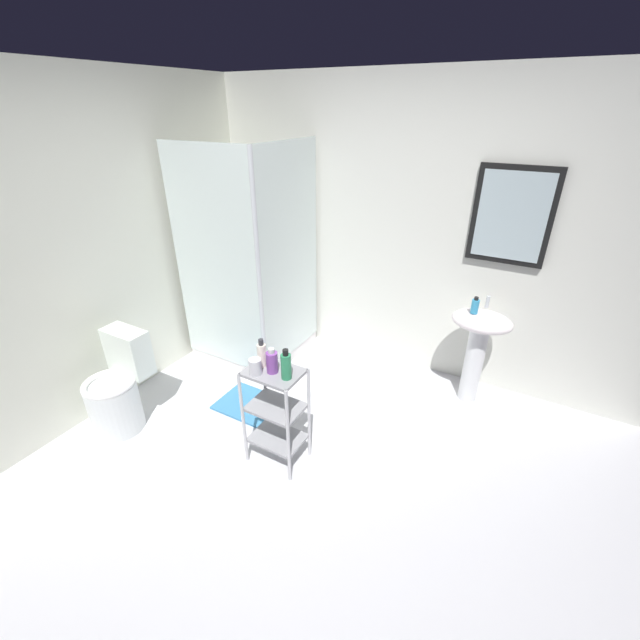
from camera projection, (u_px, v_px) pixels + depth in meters
The scene contains 14 objects.
ground_plane at pixel (293, 487), 2.74m from camera, with size 4.20×4.20×0.02m, color silver.
wall_back at pixel (405, 233), 3.58m from camera, with size 4.20×0.14×2.50m.
wall_left at pixel (69, 260), 2.96m from camera, with size 0.10×4.20×2.50m, color white.
shower_stall at pixel (256, 313), 3.97m from camera, with size 0.92×0.92×2.00m.
pedestal_sink at pixel (478, 339), 3.30m from camera, with size 0.46×0.37×0.81m.
sink_faucet at pixel (487, 302), 3.26m from camera, with size 0.03×0.03×0.10m, color silver.
toilet at pixel (118, 391), 3.14m from camera, with size 0.37×0.49×0.76m.
storage_cart at pixel (276, 409), 2.77m from camera, with size 0.38×0.28×0.74m.
hand_soap_bottle at pixel (475, 306), 3.17m from camera, with size 0.06×0.06×0.13m.
conditioner_bottle_purple at pixel (272, 362), 2.59m from camera, with size 0.07×0.07×0.17m.
lotion_bottle_white at pixel (262, 354), 2.64m from camera, with size 0.06×0.06×0.20m.
body_wash_bottle_green at pixel (286, 366), 2.52m from camera, with size 0.06×0.06×0.21m.
rinse_cup at pixel (255, 367), 2.58m from camera, with size 0.08×0.08×0.11m, color silver.
bath_mat at pixel (253, 406), 3.46m from camera, with size 0.60×0.40×0.02m, color teal.
Camera 1 is at (1.10, -1.58, 2.25)m, focal length 23.26 mm.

